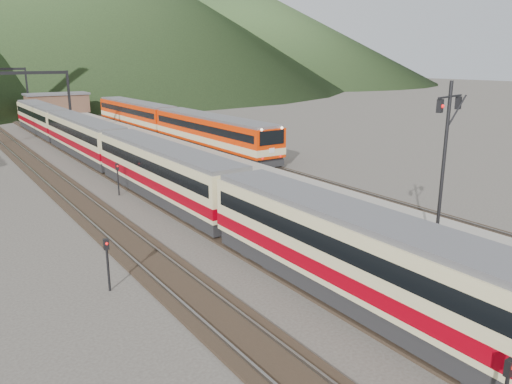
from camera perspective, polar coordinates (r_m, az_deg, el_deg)
track_main at (r=48.27m, az=-17.73°, el=3.26°), size 2.60×200.00×0.23m
track_far at (r=47.15m, az=-23.53°, el=2.45°), size 2.60×200.00×0.23m
track_second at (r=52.59m, az=-5.65°, el=4.82°), size 2.60×200.00×0.23m
platform at (r=48.20m, az=-10.69°, el=4.22°), size 8.00×100.00×1.00m
gantry_near at (r=61.50m, az=-24.88°, el=10.18°), size 9.55×0.25×8.00m
station_shed at (r=85.86m, az=-21.76°, el=9.45°), size 9.40×4.40×3.10m
hill_c at (r=248.73m, az=-4.68°, el=18.56°), size 160.00×160.00×50.00m
main_train at (r=42.47m, az=-15.62°, el=4.38°), size 2.69×73.80×3.28m
second_train at (r=60.46m, az=-9.94°, el=7.93°), size 3.05×41.54×3.73m
signal_mast at (r=21.14m, az=20.71°, el=3.81°), size 2.15×0.66×7.48m
short_signal_b at (r=36.04m, az=-15.53°, el=1.90°), size 0.25×0.20×2.27m
short_signal_c at (r=21.32m, az=-16.64°, el=-7.20°), size 0.24×0.20×2.27m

